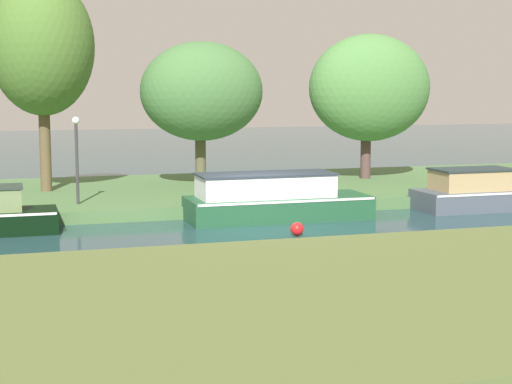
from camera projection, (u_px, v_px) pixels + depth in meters
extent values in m
plane|color=#214046|center=(259.00, 227.00, 24.02)|extent=(120.00, 120.00, 0.00)
cube|color=#4A6E3E|center=(205.00, 192.00, 30.64)|extent=(72.00, 10.00, 0.40)
cube|color=#566333|center=(397.00, 293.00, 15.46)|extent=(72.00, 10.00, 0.40)
cube|color=#464E5B|center=(476.00, 199.00, 27.49)|extent=(4.15, 1.91, 0.69)
cube|color=silver|center=(476.00, 191.00, 27.45)|extent=(4.06, 1.94, 0.07)
cube|color=tan|center=(473.00, 180.00, 27.36)|extent=(2.66, 1.45, 0.68)
cube|color=#243031|center=(473.00, 169.00, 27.31)|extent=(2.76, 1.53, 0.06)
cube|color=#1F4E30|center=(278.00, 208.00, 25.41)|extent=(5.81, 2.05, 0.73)
cube|color=white|center=(278.00, 198.00, 25.37)|extent=(5.69, 2.08, 0.07)
cube|color=white|center=(266.00, 186.00, 25.20)|extent=(4.23, 1.56, 0.69)
cube|color=#28303B|center=(266.00, 174.00, 25.15)|extent=(4.33, 1.64, 0.06)
cylinder|color=brown|center=(45.00, 138.00, 29.07)|extent=(0.41, 0.41, 3.86)
ellipsoid|color=#466C2B|center=(42.00, 46.00, 28.65)|extent=(3.72, 4.18, 4.99)
cylinder|color=brown|center=(200.00, 152.00, 31.12)|extent=(0.41, 0.41, 2.58)
ellipsoid|color=#426E3A|center=(202.00, 91.00, 30.50)|extent=(4.73, 3.50, 3.76)
cylinder|color=#4F3836|center=(366.00, 148.00, 33.33)|extent=(0.42, 0.42, 2.55)
ellipsoid|color=#4A7E3F|center=(370.00, 88.00, 32.71)|extent=(5.20, 3.26, 4.35)
cylinder|color=#333338|center=(77.00, 164.00, 25.85)|extent=(0.10, 0.10, 2.58)
sphere|color=white|center=(76.00, 120.00, 25.67)|extent=(0.24, 0.24, 0.24)
cylinder|color=#473130|center=(203.00, 195.00, 26.06)|extent=(0.19, 0.19, 0.55)
sphere|color=red|center=(297.00, 229.00, 22.61)|extent=(0.38, 0.38, 0.38)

